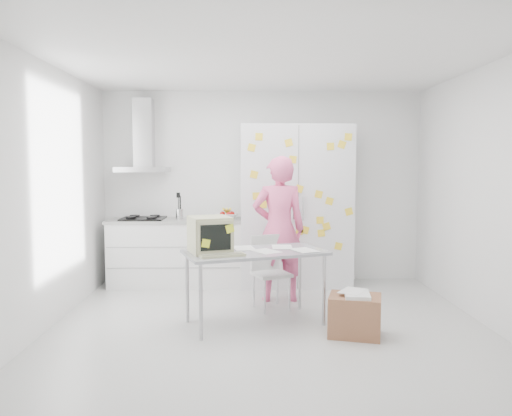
{
  "coord_description": "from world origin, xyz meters",
  "views": [
    {
      "loc": [
        -0.24,
        -5.14,
        1.67
      ],
      "look_at": [
        -0.12,
        0.73,
        1.16
      ],
      "focal_mm": 35.0,
      "sensor_mm": 36.0,
      "label": 1
    }
  ],
  "objects_px": {
    "person": "(279,229)",
    "desk": "(227,243)",
    "chair": "(269,267)",
    "cardboard_box": "(355,315)"
  },
  "relations": [
    {
      "from": "chair",
      "to": "cardboard_box",
      "type": "xyz_separation_m",
      "value": [
        0.8,
        -0.97,
        -0.27
      ]
    },
    {
      "from": "person",
      "to": "cardboard_box",
      "type": "height_order",
      "value": "person"
    },
    {
      "from": "person",
      "to": "desk",
      "type": "height_order",
      "value": "person"
    },
    {
      "from": "desk",
      "to": "cardboard_box",
      "type": "distance_m",
      "value": 1.46
    },
    {
      "from": "person",
      "to": "chair",
      "type": "distance_m",
      "value": 0.53
    },
    {
      "from": "desk",
      "to": "chair",
      "type": "height_order",
      "value": "desk"
    },
    {
      "from": "cardboard_box",
      "to": "desk",
      "type": "bearing_deg",
      "value": 165.26
    },
    {
      "from": "person",
      "to": "chair",
      "type": "bearing_deg",
      "value": 62.42
    },
    {
      "from": "person",
      "to": "desk",
      "type": "relative_size",
      "value": 1.12
    },
    {
      "from": "cardboard_box",
      "to": "chair",
      "type": "bearing_deg",
      "value": 129.26
    }
  ]
}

